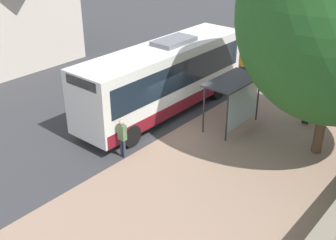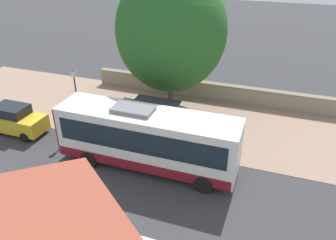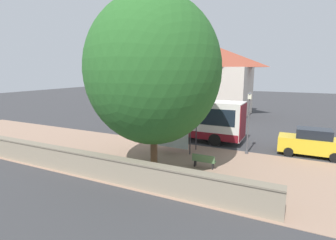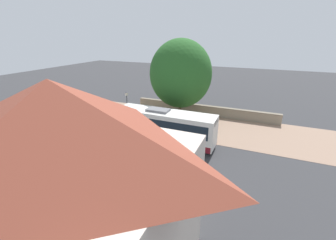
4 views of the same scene
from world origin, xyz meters
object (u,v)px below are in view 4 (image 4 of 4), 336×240
Objects in this scene: shade_tree at (181,74)px; parked_car_behind_bus at (92,119)px; bus_shelter at (171,114)px; street_lamp_near at (127,107)px; pedestrian at (212,135)px; bench at (157,115)px; bus at (165,126)px.

parked_car_behind_bus is at bearing -51.29° from shade_tree.
street_lamp_near is (1.50, -5.00, 0.68)m from bus_shelter.
pedestrian is at bearing 93.90° from parked_car_behind_bus.
shade_tree reaches higher than bench.
bus_shelter is at bearing 106.76° from street_lamp_near.
shade_tree is (-3.97, -0.38, 3.98)m from bus_shelter.
bus reaches higher than parked_car_behind_bus.
bench is 0.32× the size of street_lamp_near.
bench is (-6.18, -3.90, -1.42)m from bus.
bench is 4.99m from street_lamp_near.
street_lamp_near is (4.07, -1.89, 2.18)m from bench.
shade_tree is at bearing 117.27° from bench.
bench is at bearing -62.73° from shade_tree.
bus_shelter reaches higher than parked_car_behind_bus.
bus is 3.70m from bus_shelter.
pedestrian is 0.41× the size of parked_car_behind_bus.
bus is at bearing -70.87° from pedestrian.
bus reaches higher than pedestrian.
street_lamp_near reaches higher than bus.
bus_shelter is 9.68m from parked_car_behind_bus.
street_lamp_near is at bearing -24.96° from bench.
street_lamp_near is 0.44× the size of shade_tree.
parked_car_behind_bus is (-0.57, -9.93, -0.94)m from bus.
bus is 8.68m from shade_tree.
shade_tree is at bearing 139.84° from street_lamp_near.
pedestrian is 9.61m from shade_tree.
shade_tree is 2.41× the size of parked_car_behind_bus.
bench is at bearing 155.04° from street_lamp_near.
bus_shelter reaches higher than pedestrian.
bus is 2.40× the size of parked_car_behind_bus.
shade_tree reaches higher than bus_shelter.
bus is at bearing 32.27° from bench.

